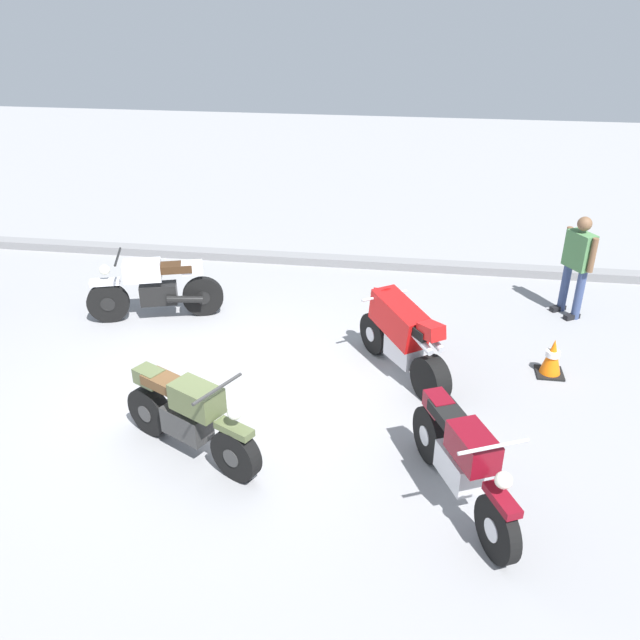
{
  "coord_description": "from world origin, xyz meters",
  "views": [
    {
      "loc": [
        2.17,
        -6.76,
        4.75
      ],
      "look_at": [
        1.07,
        0.87,
        0.75
      ],
      "focal_mm": 36.78,
      "sensor_mm": 36.0,
      "label": 1
    }
  ],
  "objects_px": {
    "motorcycle_red_sportbike": "(402,335)",
    "traffic_cone": "(552,357)",
    "motorcycle_maroon_cruiser": "(462,461)",
    "motorcycle_olive_vintage": "(189,417)",
    "motorcycle_silver_cruiser": "(155,288)",
    "person_in_green_shirt": "(577,261)"
  },
  "relations": [
    {
      "from": "motorcycle_olive_vintage",
      "to": "person_in_green_shirt",
      "type": "distance_m",
      "value": 6.45
    },
    {
      "from": "motorcycle_olive_vintage",
      "to": "person_in_green_shirt",
      "type": "xyz_separation_m",
      "value": [
        4.86,
        4.21,
        0.43
      ]
    },
    {
      "from": "person_in_green_shirt",
      "to": "traffic_cone",
      "type": "relative_size",
      "value": 3.06
    },
    {
      "from": "motorcycle_maroon_cruiser",
      "to": "traffic_cone",
      "type": "bearing_deg",
      "value": 128.66
    },
    {
      "from": "motorcycle_silver_cruiser",
      "to": "traffic_cone",
      "type": "xyz_separation_m",
      "value": [
        5.85,
        -0.85,
        -0.26
      ]
    },
    {
      "from": "motorcycle_maroon_cruiser",
      "to": "motorcycle_olive_vintage",
      "type": "relative_size",
      "value": 1.08
    },
    {
      "from": "motorcycle_red_sportbike",
      "to": "traffic_cone",
      "type": "xyz_separation_m",
      "value": [
        2.02,
        0.27,
        -0.33
      ]
    },
    {
      "from": "motorcycle_silver_cruiser",
      "to": "traffic_cone",
      "type": "distance_m",
      "value": 5.92
    },
    {
      "from": "motorcycle_maroon_cruiser",
      "to": "traffic_cone",
      "type": "distance_m",
      "value": 3.0
    },
    {
      "from": "motorcycle_red_sportbike",
      "to": "motorcycle_maroon_cruiser",
      "type": "height_order",
      "value": "motorcycle_red_sportbike"
    },
    {
      "from": "motorcycle_maroon_cruiser",
      "to": "traffic_cone",
      "type": "height_order",
      "value": "motorcycle_maroon_cruiser"
    },
    {
      "from": "motorcycle_maroon_cruiser",
      "to": "traffic_cone",
      "type": "relative_size",
      "value": 3.68
    },
    {
      "from": "motorcycle_maroon_cruiser",
      "to": "person_in_green_shirt",
      "type": "height_order",
      "value": "person_in_green_shirt"
    },
    {
      "from": "motorcycle_red_sportbike",
      "to": "motorcycle_maroon_cruiser",
      "type": "distance_m",
      "value": 2.49
    },
    {
      "from": "motorcycle_red_sportbike",
      "to": "person_in_green_shirt",
      "type": "height_order",
      "value": "person_in_green_shirt"
    },
    {
      "from": "person_in_green_shirt",
      "to": "motorcycle_maroon_cruiser",
      "type": "bearing_deg",
      "value": 35.96
    },
    {
      "from": "motorcycle_red_sportbike",
      "to": "person_in_green_shirt",
      "type": "xyz_separation_m",
      "value": [
        2.6,
        2.18,
        0.32
      ]
    },
    {
      "from": "motorcycle_silver_cruiser",
      "to": "traffic_cone",
      "type": "relative_size",
      "value": 3.83
    },
    {
      "from": "motorcycle_silver_cruiser",
      "to": "person_in_green_shirt",
      "type": "height_order",
      "value": "person_in_green_shirt"
    },
    {
      "from": "motorcycle_olive_vintage",
      "to": "person_in_green_shirt",
      "type": "height_order",
      "value": "person_in_green_shirt"
    },
    {
      "from": "motorcycle_silver_cruiser",
      "to": "motorcycle_maroon_cruiser",
      "type": "distance_m",
      "value": 5.72
    },
    {
      "from": "motorcycle_red_sportbike",
      "to": "traffic_cone",
      "type": "relative_size",
      "value": 3.22
    }
  ]
}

